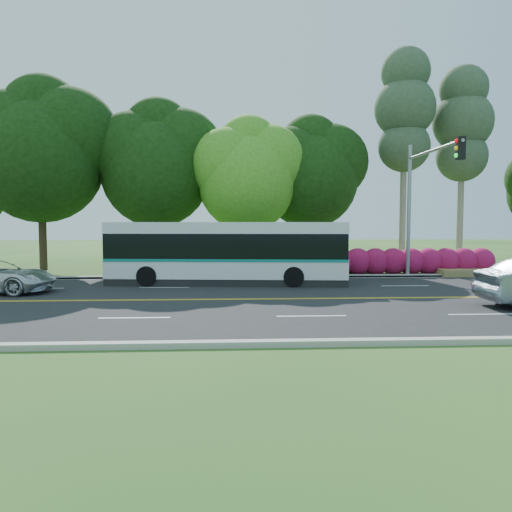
{
  "coord_description": "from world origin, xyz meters",
  "views": [
    {
      "loc": [
        -3.07,
        -18.86,
        3.01
      ],
      "look_at": [
        -1.95,
        2.0,
        1.53
      ],
      "focal_mm": 35.0,
      "sensor_mm": 36.0,
      "label": 1
    }
  ],
  "objects": [
    {
      "name": "ground",
      "position": [
        0.0,
        0.0,
        0.0
      ],
      "size": [
        120.0,
        120.0,
        0.0
      ],
      "primitive_type": "plane",
      "color": "#224F1A",
      "rests_on": "ground"
    },
    {
      "name": "road",
      "position": [
        0.0,
        0.0,
        0.01
      ],
      "size": [
        60.0,
        14.0,
        0.02
      ],
      "primitive_type": "cube",
      "color": "black",
      "rests_on": "ground"
    },
    {
      "name": "curb_north",
      "position": [
        0.0,
        7.15,
        0.07
      ],
      "size": [
        60.0,
        0.3,
        0.15
      ],
      "primitive_type": "cube",
      "color": "#ABA79B",
      "rests_on": "ground"
    },
    {
      "name": "curb_south",
      "position": [
        0.0,
        -7.15,
        0.07
      ],
      "size": [
        60.0,
        0.3,
        0.15
      ],
      "primitive_type": "cube",
      "color": "#ABA79B",
      "rests_on": "ground"
    },
    {
      "name": "grass_verge",
      "position": [
        0.0,
        9.0,
        0.05
      ],
      "size": [
        60.0,
        4.0,
        0.1
      ],
      "primitive_type": "cube",
      "color": "#224F1A",
      "rests_on": "ground"
    },
    {
      "name": "lane_markings",
      "position": [
        -0.09,
        0.0,
        0.02
      ],
      "size": [
        57.6,
        13.82,
        0.0
      ],
      "color": "gold",
      "rests_on": "road"
    },
    {
      "name": "tree_row",
      "position": [
        -5.15,
        12.13,
        6.73
      ],
      "size": [
        44.7,
        9.1,
        13.84
      ],
      "color": "#312215",
      "rests_on": "ground"
    },
    {
      "name": "bougainvillea_hedge",
      "position": [
        7.18,
        8.15,
        0.72
      ],
      "size": [
        9.5,
        2.25,
        1.5
      ],
      "color": "maroon",
      "rests_on": "ground"
    },
    {
      "name": "traffic_signal",
      "position": [
        6.49,
        5.4,
        4.67
      ],
      "size": [
        0.42,
        6.1,
        7.0
      ],
      "color": "gray",
      "rests_on": "ground"
    },
    {
      "name": "transit_bus",
      "position": [
        -3.19,
        4.73,
        1.47
      ],
      "size": [
        11.34,
        3.5,
        2.92
      ],
      "rotation": [
        0.0,
        0.0,
        -0.1
      ],
      "color": "white",
      "rests_on": "road"
    }
  ]
}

